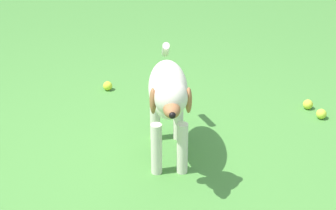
{
  "coord_description": "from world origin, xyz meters",
  "views": [
    {
      "loc": [
        -0.7,
        2.29,
        1.64
      ],
      "look_at": [
        -0.18,
        -0.25,
        0.32
      ],
      "focal_mm": 56.87,
      "sensor_mm": 36.0,
      "label": 1
    }
  ],
  "objects_px": {
    "tennis_ball_1": "(108,86)",
    "tennis_ball_2": "(308,104)",
    "dog": "(168,94)",
    "tennis_ball_4": "(321,114)",
    "tennis_ball_3": "(180,94)"
  },
  "relations": [
    {
      "from": "tennis_ball_2",
      "to": "dog",
      "type": "bearing_deg",
      "value": 45.24
    },
    {
      "from": "tennis_ball_1",
      "to": "dog",
      "type": "bearing_deg",
      "value": 127.11
    },
    {
      "from": "tennis_ball_1",
      "to": "tennis_ball_3",
      "type": "xyz_separation_m",
      "value": [
        -0.53,
        0.02,
        0.0
      ]
    },
    {
      "from": "dog",
      "to": "tennis_ball_2",
      "type": "relative_size",
      "value": 13.53
    },
    {
      "from": "tennis_ball_1",
      "to": "tennis_ball_2",
      "type": "relative_size",
      "value": 1.0
    },
    {
      "from": "tennis_ball_1",
      "to": "tennis_ball_2",
      "type": "xyz_separation_m",
      "value": [
        -1.39,
        0.01,
        0.0
      ]
    },
    {
      "from": "tennis_ball_2",
      "to": "tennis_ball_4",
      "type": "bearing_deg",
      "value": 123.59
    },
    {
      "from": "tennis_ball_4",
      "to": "dog",
      "type": "bearing_deg",
      "value": 37.74
    },
    {
      "from": "tennis_ball_3",
      "to": "tennis_ball_2",
      "type": "bearing_deg",
      "value": -179.15
    },
    {
      "from": "tennis_ball_1",
      "to": "tennis_ball_3",
      "type": "relative_size",
      "value": 1.0
    },
    {
      "from": "tennis_ball_1",
      "to": "tennis_ball_4",
      "type": "relative_size",
      "value": 1.0
    },
    {
      "from": "dog",
      "to": "tennis_ball_2",
      "type": "height_order",
      "value": "dog"
    },
    {
      "from": "tennis_ball_3",
      "to": "tennis_ball_1",
      "type": "bearing_deg",
      "value": -2.5
    },
    {
      "from": "tennis_ball_1",
      "to": "tennis_ball_4",
      "type": "height_order",
      "value": "same"
    },
    {
      "from": "dog",
      "to": "tennis_ball_1",
      "type": "height_order",
      "value": "dog"
    }
  ]
}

